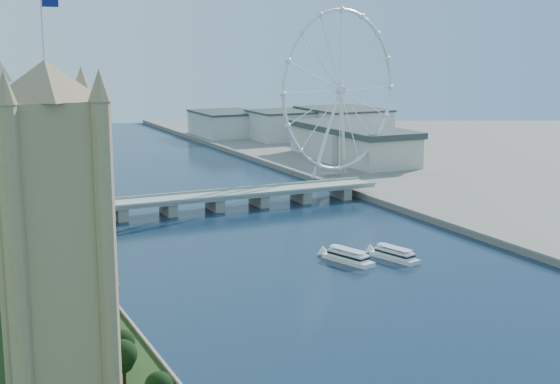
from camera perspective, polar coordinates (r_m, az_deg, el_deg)
tree_row at (r=246.06m, az=-11.20°, el=-11.64°), size 8.08×216.08×21.61m
victoria_tower at (r=210.44m, az=-16.20°, el=-2.94°), size 28.16×28.16×112.00m
parliament_range at (r=330.70m, az=-17.88°, el=-4.47°), size 24.00×200.00×70.00m
westminster_bridge at (r=486.71m, az=-4.80°, el=-0.54°), size 220.00×22.00×9.50m
london_eye at (r=578.94m, az=4.44°, el=7.38°), size 113.60×39.12×124.30m
county_hall at (r=678.18m, az=5.28°, el=2.16°), size 54.00×144.00×35.00m
city_skyline at (r=741.52m, az=-9.02°, el=4.14°), size 505.00×280.00×32.00m
tour_boat_near at (r=373.92m, az=5.00°, el=-5.13°), size 16.70×31.82×6.83m
tour_boat_far at (r=380.81m, az=8.37°, el=-4.91°), size 14.86×30.57×6.54m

